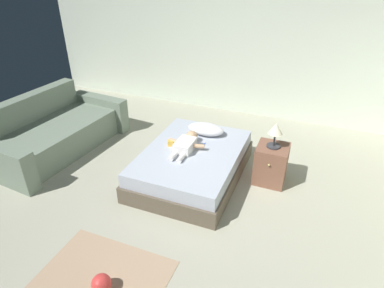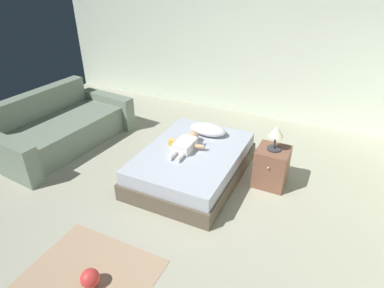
{
  "view_description": "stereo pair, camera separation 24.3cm",
  "coord_description": "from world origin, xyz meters",
  "px_view_note": "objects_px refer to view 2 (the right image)",
  "views": [
    {
      "loc": [
        1.22,
        -2.78,
        2.61
      ],
      "look_at": [
        -0.15,
        0.65,
        0.5
      ],
      "focal_mm": 31.03,
      "sensor_mm": 36.0,
      "label": 1
    },
    {
      "loc": [
        1.44,
        -2.68,
        2.61
      ],
      "look_at": [
        -0.15,
        0.65,
        0.5
      ],
      "focal_mm": 31.03,
      "sensor_mm": 36.0,
      "label": 2
    }
  ],
  "objects_px": {
    "nightstand": "(271,167)",
    "toy_ball": "(90,278)",
    "lamp": "(276,133)",
    "toothbrush": "(204,145)",
    "pillow": "(208,130)",
    "couch": "(60,128)",
    "toy_block": "(172,142)",
    "baby": "(187,144)",
    "bed": "(192,164)"
  },
  "relations": [
    {
      "from": "couch",
      "to": "toy_block",
      "type": "bearing_deg",
      "value": 3.34
    },
    {
      "from": "pillow",
      "to": "lamp",
      "type": "relative_size",
      "value": 1.59
    },
    {
      "from": "nightstand",
      "to": "bed",
      "type": "bearing_deg",
      "value": -163.5
    },
    {
      "from": "pillow",
      "to": "couch",
      "type": "height_order",
      "value": "couch"
    },
    {
      "from": "pillow",
      "to": "nightstand",
      "type": "xyz_separation_m",
      "value": [
        0.98,
        -0.21,
        -0.22
      ]
    },
    {
      "from": "nightstand",
      "to": "toy_block",
      "type": "relative_size",
      "value": 5.24
    },
    {
      "from": "lamp",
      "to": "nightstand",
      "type": "bearing_deg",
      "value": -90.0
    },
    {
      "from": "toy_ball",
      "to": "toy_block",
      "type": "bearing_deg",
      "value": 96.73
    },
    {
      "from": "nightstand",
      "to": "toy_ball",
      "type": "bearing_deg",
      "value": -115.57
    },
    {
      "from": "toy_ball",
      "to": "toy_block",
      "type": "distance_m",
      "value": 2.01
    },
    {
      "from": "bed",
      "to": "toothbrush",
      "type": "xyz_separation_m",
      "value": [
        0.1,
        0.18,
        0.21
      ]
    },
    {
      "from": "pillow",
      "to": "toothbrush",
      "type": "height_order",
      "value": "pillow"
    },
    {
      "from": "toothbrush",
      "to": "nightstand",
      "type": "xyz_separation_m",
      "value": [
        0.89,
        0.11,
        -0.15
      ]
    },
    {
      "from": "lamp",
      "to": "pillow",
      "type": "bearing_deg",
      "value": 167.77
    },
    {
      "from": "baby",
      "to": "toy_block",
      "type": "distance_m",
      "value": 0.22
    },
    {
      "from": "toothbrush",
      "to": "lamp",
      "type": "bearing_deg",
      "value": 7.19
    },
    {
      "from": "baby",
      "to": "toy_block",
      "type": "height_order",
      "value": "baby"
    },
    {
      "from": "lamp",
      "to": "toy_block",
      "type": "xyz_separation_m",
      "value": [
        -1.3,
        -0.27,
        -0.3
      ]
    },
    {
      "from": "toy_ball",
      "to": "bed",
      "type": "bearing_deg",
      "value": 87.56
    },
    {
      "from": "pillow",
      "to": "lamp",
      "type": "xyz_separation_m",
      "value": [
        0.98,
        -0.21,
        0.26
      ]
    },
    {
      "from": "toothbrush",
      "to": "toy_ball",
      "type": "height_order",
      "value": "toothbrush"
    },
    {
      "from": "baby",
      "to": "nightstand",
      "type": "height_order",
      "value": "baby"
    },
    {
      "from": "baby",
      "to": "toothbrush",
      "type": "xyz_separation_m",
      "value": [
        0.19,
        0.15,
        -0.06
      ]
    },
    {
      "from": "pillow",
      "to": "baby",
      "type": "xyz_separation_m",
      "value": [
        -0.1,
        -0.47,
        -0.01
      ]
    },
    {
      "from": "bed",
      "to": "toy_ball",
      "type": "xyz_separation_m",
      "value": [
        -0.08,
        -1.94,
        -0.1
      ]
    },
    {
      "from": "bed",
      "to": "toothbrush",
      "type": "height_order",
      "value": "toothbrush"
    },
    {
      "from": "toy_ball",
      "to": "nightstand",
      "type": "bearing_deg",
      "value": 64.43
    },
    {
      "from": "nightstand",
      "to": "baby",
      "type": "bearing_deg",
      "value": -166.4
    },
    {
      "from": "bed",
      "to": "lamp",
      "type": "xyz_separation_m",
      "value": [
        0.99,
        0.29,
        0.54
      ]
    },
    {
      "from": "pillow",
      "to": "toy_ball",
      "type": "height_order",
      "value": "pillow"
    },
    {
      "from": "pillow",
      "to": "toy_ball",
      "type": "xyz_separation_m",
      "value": [
        -0.09,
        -2.44,
        -0.38
      ]
    },
    {
      "from": "couch",
      "to": "lamp",
      "type": "bearing_deg",
      "value": 6.73
    },
    {
      "from": "baby",
      "to": "lamp",
      "type": "bearing_deg",
      "value": 13.61
    },
    {
      "from": "bed",
      "to": "toothbrush",
      "type": "distance_m",
      "value": 0.29
    },
    {
      "from": "lamp",
      "to": "toothbrush",
      "type": "bearing_deg",
      "value": -172.81
    },
    {
      "from": "nightstand",
      "to": "toy_block",
      "type": "distance_m",
      "value": 1.34
    },
    {
      "from": "couch",
      "to": "nightstand",
      "type": "relative_size",
      "value": 4.14
    },
    {
      "from": "couch",
      "to": "toothbrush",
      "type": "bearing_deg",
      "value": 6.56
    },
    {
      "from": "nightstand",
      "to": "toy_ball",
      "type": "distance_m",
      "value": 2.48
    },
    {
      "from": "lamp",
      "to": "toy_block",
      "type": "relative_size",
      "value": 3.3
    },
    {
      "from": "bed",
      "to": "nightstand",
      "type": "xyz_separation_m",
      "value": [
        0.99,
        0.29,
        0.06
      ]
    },
    {
      "from": "toothbrush",
      "to": "couch",
      "type": "xyz_separation_m",
      "value": [
        -2.32,
        -0.27,
        -0.13
      ]
    },
    {
      "from": "couch",
      "to": "toy_ball",
      "type": "height_order",
      "value": "couch"
    },
    {
      "from": "pillow",
      "to": "toy_ball",
      "type": "bearing_deg",
      "value": -92.09
    },
    {
      "from": "bed",
      "to": "toy_block",
      "type": "xyz_separation_m",
      "value": [
        -0.31,
        0.02,
        0.24
      ]
    },
    {
      "from": "nightstand",
      "to": "toy_ball",
      "type": "xyz_separation_m",
      "value": [
        -1.07,
        -2.23,
        -0.16
      ]
    },
    {
      "from": "toy_ball",
      "to": "toothbrush",
      "type": "bearing_deg",
      "value": 85.19
    },
    {
      "from": "bed",
      "to": "lamp",
      "type": "bearing_deg",
      "value": 16.5
    },
    {
      "from": "baby",
      "to": "toy_block",
      "type": "relative_size",
      "value": 6.5
    },
    {
      "from": "bed",
      "to": "pillow",
      "type": "xyz_separation_m",
      "value": [
        0.01,
        0.5,
        0.28
      ]
    }
  ]
}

